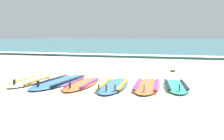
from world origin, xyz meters
TOP-DOWN VIEW (x-y plane):
  - ground_plane at (0.00, 0.00)m, footprint 80.00×80.00m
  - sea at (0.00, 37.78)m, footprint 80.00×60.00m
  - wave_foam_strip at (0.00, 8.33)m, footprint 80.00×1.10m
  - surfboard_0 at (-2.04, -0.54)m, footprint 0.71×1.99m
  - surfboard_1 at (-1.39, -0.37)m, footprint 0.78×2.60m
  - surfboard_2 at (-0.78, -0.50)m, footprint 0.81×2.14m
  - surfboard_3 at (-0.07, -0.49)m, footprint 0.96×2.31m
  - surfboard_4 at (0.60, -0.30)m, footprint 0.94×2.28m
  - surfboard_5 at (1.17, -0.14)m, footprint 0.94×2.02m
  - seaweed_clump_near_shoreline at (0.64, 2.76)m, footprint 0.17×0.14m

SIDE VIEW (x-z plane):
  - ground_plane at x=0.00m, z-range 0.00..0.00m
  - seaweed_clump_near_shoreline at x=0.64m, z-range 0.00..0.06m
  - surfboard_1 at x=-1.39m, z-range -0.05..0.13m
  - surfboard_4 at x=0.60m, z-range -0.05..0.13m
  - surfboard_2 at x=-0.78m, z-range -0.05..0.13m
  - surfboard_5 at x=1.17m, z-range -0.05..0.13m
  - surfboard_0 at x=-2.04m, z-range -0.05..0.13m
  - surfboard_3 at x=-0.07m, z-range -0.05..0.13m
  - sea at x=0.00m, z-range 0.00..0.10m
  - wave_foam_strip at x=0.00m, z-range 0.00..0.11m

